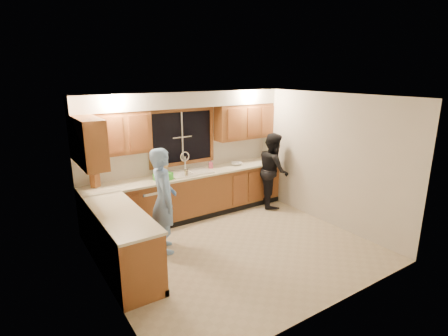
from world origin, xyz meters
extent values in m
plane|color=beige|center=(0.00, 0.00, 0.00)|extent=(4.20, 4.20, 0.00)
plane|color=silver|center=(0.00, 0.00, 2.50)|extent=(4.20, 4.20, 0.00)
plane|color=silver|center=(0.00, 1.90, 1.25)|extent=(4.20, 0.00, 4.20)
plane|color=silver|center=(-2.10, 0.00, 1.25)|extent=(0.00, 3.80, 3.80)
plane|color=silver|center=(2.10, 0.00, 1.25)|extent=(0.00, 3.80, 3.80)
cube|color=brown|center=(0.00, 1.60, 0.44)|extent=(4.20, 0.60, 0.88)
cube|color=brown|center=(-1.80, 0.35, 0.44)|extent=(0.60, 1.90, 0.88)
cube|color=#EEE7C8|center=(0.00, 1.58, 0.90)|extent=(4.20, 0.63, 0.04)
cube|color=#EEE7C8|center=(-1.79, 0.35, 0.90)|extent=(0.63, 1.90, 0.04)
cube|color=brown|center=(-1.43, 1.73, 1.83)|extent=(1.35, 0.33, 0.75)
cube|color=brown|center=(1.43, 1.73, 1.83)|extent=(1.35, 0.33, 0.75)
cube|color=brown|center=(-1.94, 1.12, 1.83)|extent=(0.33, 0.90, 0.75)
cube|color=beige|center=(0.00, 1.72, 2.35)|extent=(4.20, 0.35, 0.30)
cube|color=black|center=(0.00, 1.90, 1.60)|extent=(1.30, 0.01, 1.00)
cube|color=brown|center=(0.00, 1.89, 2.14)|extent=(1.44, 0.03, 0.07)
cube|color=brown|center=(0.00, 1.89, 1.07)|extent=(1.44, 0.03, 0.07)
cube|color=brown|center=(-0.69, 1.89, 1.60)|extent=(0.07, 0.03, 1.00)
cube|color=brown|center=(0.69, 1.89, 1.60)|extent=(0.07, 0.03, 1.00)
cube|color=white|center=(0.00, 1.60, 0.93)|extent=(0.86, 0.52, 0.03)
cube|color=white|center=(-0.21, 1.60, 0.84)|extent=(0.38, 0.42, 0.18)
cube|color=white|center=(0.21, 1.60, 0.84)|extent=(0.38, 0.42, 0.18)
cylinder|color=silver|center=(0.00, 1.80, 1.08)|extent=(0.04, 0.04, 0.28)
torus|color=silver|center=(0.00, 1.80, 1.22)|extent=(0.21, 0.03, 0.21)
cube|color=silver|center=(-0.85, 1.59, 0.41)|extent=(0.60, 0.56, 0.82)
cube|color=silver|center=(-1.80, -0.22, 0.45)|extent=(0.58, 0.75, 0.90)
imported|color=#79A6E5|center=(-1.00, 0.60, 0.86)|extent=(0.56, 0.71, 1.73)
imported|color=black|center=(1.81, 1.17, 0.81)|extent=(0.92, 0.98, 1.61)
cube|color=brown|center=(-1.78, 1.72, 1.04)|extent=(0.17, 0.17, 0.24)
cube|color=tan|center=(-0.50, 1.82, 1.10)|extent=(0.27, 0.11, 0.35)
cube|color=green|center=(-0.62, 1.47, 0.98)|extent=(0.35, 0.34, 0.13)
imported|color=#DD5478|center=(0.54, 1.69, 1.01)|extent=(0.10, 0.11, 0.18)
imported|color=silver|center=(1.14, 1.60, 0.95)|extent=(0.30, 0.30, 0.06)
cylinder|color=#C0B193|center=(-0.18, 1.39, 0.98)|extent=(0.08, 0.08, 0.12)
cylinder|color=#C0B193|center=(-0.15, 1.46, 0.99)|extent=(0.09, 0.09, 0.13)
camera|label=1|loc=(-3.08, -4.32, 2.85)|focal=28.00mm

